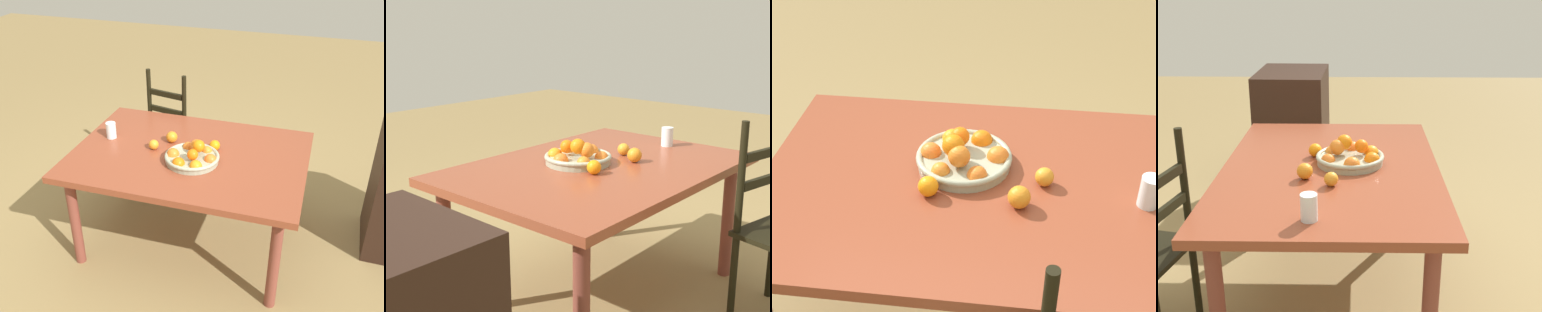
# 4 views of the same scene
# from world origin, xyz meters

# --- Properties ---
(ground_plane) EXTENTS (12.00, 12.00, 0.00)m
(ground_plane) POSITION_xyz_m (0.00, 0.00, 0.00)
(ground_plane) COLOR olive
(dining_table) EXTENTS (1.52, 1.09, 0.73)m
(dining_table) POSITION_xyz_m (0.00, 0.00, 0.65)
(dining_table) COLOR brown
(dining_table) RESTS_ON ground
(chair_near_window) EXTENTS (0.46, 0.46, 1.01)m
(chair_near_window) POSITION_xyz_m (-0.39, 0.82, 0.46)
(chair_near_window) COLOR black
(chair_near_window) RESTS_ON ground
(fruit_bowl) EXTENTS (0.35, 0.35, 0.15)m
(fruit_bowl) POSITION_xyz_m (0.05, -0.10, 0.77)
(fruit_bowl) COLOR #9FA489
(fruit_bowl) RESTS_ON dining_table
(orange_loose_0) EXTENTS (0.07, 0.07, 0.07)m
(orange_loose_0) POSITION_xyz_m (0.15, 0.09, 0.77)
(orange_loose_0) COLOR orange
(orange_loose_0) RESTS_ON dining_table
(orange_loose_1) EXTENTS (0.08, 0.08, 0.08)m
(orange_loose_1) POSITION_xyz_m (-0.16, 0.11, 0.77)
(orange_loose_1) COLOR orange
(orange_loose_1) RESTS_ON dining_table
(orange_loose_2) EXTENTS (0.07, 0.07, 0.07)m
(orange_loose_2) POSITION_xyz_m (-0.24, -0.02, 0.76)
(orange_loose_2) COLOR orange
(orange_loose_2) RESTS_ON dining_table
(drinking_glass) EXTENTS (0.07, 0.07, 0.11)m
(drinking_glass) POSITION_xyz_m (-0.59, 0.05, 0.79)
(drinking_glass) COLOR silver
(drinking_glass) RESTS_ON dining_table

